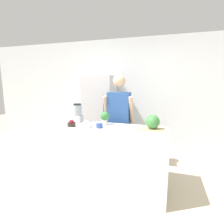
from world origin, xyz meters
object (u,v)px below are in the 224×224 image
at_px(refrigerator, 100,114).
at_px(bowl_cream, 86,125).
at_px(bowl_cherries, 72,124).
at_px(bowl_small_blue, 99,126).
at_px(potted_plant, 105,117).
at_px(blender, 78,113).
at_px(watermelon, 153,122).
at_px(person, 119,121).

relative_size(refrigerator, bowl_cream, 9.77).
xyz_separation_m(bowl_cherries, bowl_small_blue, (0.46, 0.05, -0.01)).
bearing_deg(potted_plant, bowl_cherries, -150.31).
bearing_deg(blender, potted_plant, -3.63).
xyz_separation_m(watermelon, bowl_cream, (-0.98, -0.18, -0.08)).
bearing_deg(bowl_cherries, watermelon, 8.96).
xyz_separation_m(bowl_small_blue, blender, (-0.51, 0.25, 0.12)).
relative_size(watermelon, bowl_cherries, 1.61).
xyz_separation_m(person, watermelon, (0.64, -0.48, 0.13)).
height_order(person, bowl_cream, person).
bearing_deg(person, potted_plant, -107.34).
height_order(person, bowl_small_blue, person).
bearing_deg(blender, refrigerator, 90.31).
xyz_separation_m(blender, potted_plant, (0.51, -0.03, -0.03)).
height_order(bowl_cherries, bowl_cream, bowl_cream).
xyz_separation_m(watermelon, bowl_cherries, (-1.23, -0.19, -0.08)).
relative_size(person, potted_plant, 8.05).
bearing_deg(bowl_cherries, bowl_cream, 2.89).
xyz_separation_m(bowl_cherries, potted_plant, (0.46, 0.26, 0.08)).
bearing_deg(potted_plant, watermelon, -5.16).
height_order(bowl_cherries, blender, blender).
relative_size(refrigerator, person, 1.00).
relative_size(bowl_cream, blender, 0.55).
relative_size(watermelon, potted_plant, 0.97).
bearing_deg(bowl_small_blue, bowl_cherries, -174.32).
xyz_separation_m(bowl_cream, blender, (-0.30, 0.28, 0.12)).
bearing_deg(watermelon, blender, 175.45).
bearing_deg(bowl_cream, potted_plant, 49.79).
bearing_deg(watermelon, bowl_small_blue, -169.15).
distance_m(person, watermelon, 0.81).
bearing_deg(bowl_cream, watermelon, 10.48).
relative_size(person, bowl_small_blue, 16.84).
relative_size(watermelon, bowl_small_blue, 2.02).
distance_m(watermelon, blender, 1.29).
height_order(bowl_small_blue, blender, blender).
relative_size(refrigerator, bowl_cherries, 13.44).
bearing_deg(refrigerator, blender, -89.69).
relative_size(person, blender, 5.37).
relative_size(bowl_cherries, bowl_cream, 0.73).
xyz_separation_m(bowl_small_blue, potted_plant, (0.01, 0.22, 0.09)).
distance_m(refrigerator, watermelon, 1.76).
bearing_deg(bowl_cherries, blender, 99.60).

